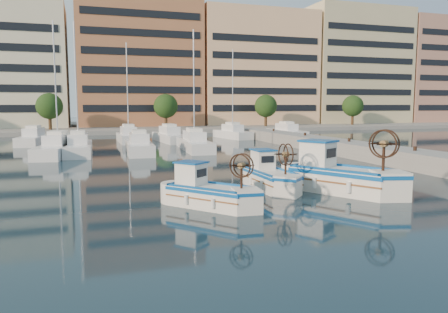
% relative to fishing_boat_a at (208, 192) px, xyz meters
% --- Properties ---
extents(ground, '(300.00, 300.00, 0.00)m').
position_rel_fishing_boat_a_xyz_m(ground, '(3.98, 0.99, -0.67)').
color(ground, '#18303F').
rests_on(ground, ground).
extents(quay, '(3.00, 60.00, 1.20)m').
position_rel_fishing_boat_a_xyz_m(quay, '(16.98, 8.99, -0.07)').
color(quay, gray).
rests_on(quay, ground).
extents(waterfront, '(180.00, 40.00, 25.60)m').
position_rel_fishing_boat_a_xyz_m(waterfront, '(13.21, 66.04, 10.43)').
color(waterfront, gray).
rests_on(waterfront, ground).
extents(yacht_marina, '(37.71, 23.41, 11.50)m').
position_rel_fishing_boat_a_xyz_m(yacht_marina, '(0.86, 28.50, -0.14)').
color(yacht_marina, white).
rests_on(yacht_marina, ground).
extents(fishing_boat_a, '(3.58, 3.86, 2.42)m').
position_rel_fishing_boat_a_xyz_m(fishing_boat_a, '(0.00, 0.00, 0.00)').
color(fishing_boat_a, white).
rests_on(fishing_boat_a, ground).
extents(fishing_boat_b, '(1.73, 4.09, 2.54)m').
position_rel_fishing_boat_a_xyz_m(fishing_boat_b, '(4.19, 2.91, 0.03)').
color(fishing_boat_b, white).
rests_on(fishing_boat_b, ground).
extents(fishing_boat_c, '(4.35, 5.37, 3.26)m').
position_rel_fishing_boat_a_xyz_m(fishing_boat_c, '(7.12, 1.06, 0.23)').
color(fishing_boat_c, white).
rests_on(fishing_boat_c, ground).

